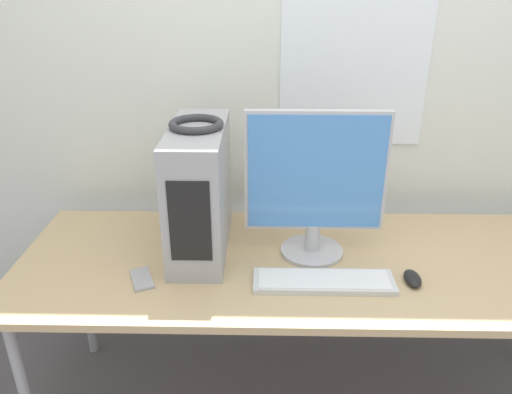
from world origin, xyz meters
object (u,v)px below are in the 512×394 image
pc_tower (200,190)px  cell_phone (142,279)px  keyboard (324,281)px  mouse (412,278)px  headphones (196,124)px  monitor_main (315,184)px

pc_tower → cell_phone: (-0.18, -0.23, -0.23)m
keyboard → mouse: mouse is taller
pc_tower → headphones: 0.25m
pc_tower → monitor_main: bearing=-5.6°
headphones → keyboard: 0.69m
pc_tower → cell_phone: 0.37m
monitor_main → cell_phone: size_ratio=3.70×
headphones → keyboard: bearing=-29.1°
cell_phone → headphones: bearing=29.8°
pc_tower → cell_phone: bearing=-127.8°
cell_phone → mouse: bearing=-22.1°
pc_tower → keyboard: (0.44, -0.24, -0.22)m
monitor_main → mouse: monitor_main is taller
headphones → cell_phone: bearing=-127.7°
headphones → monitor_main: size_ratio=0.35×
monitor_main → keyboard: monitor_main is taller
headphones → monitor_main: monitor_main is taller
pc_tower → headphones: size_ratio=2.66×
pc_tower → monitor_main: 0.42m
headphones → pc_tower: bearing=-90.0°
monitor_main → mouse: size_ratio=5.26×
keyboard → cell_phone: 0.62m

